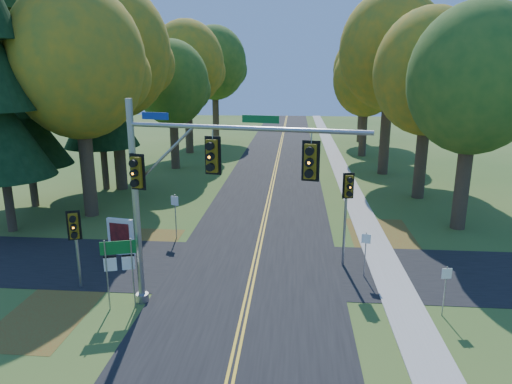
# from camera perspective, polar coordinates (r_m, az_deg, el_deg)

# --- Properties ---
(ground) EXTENTS (160.00, 160.00, 0.00)m
(ground) POSITION_cam_1_polar(r_m,az_deg,el_deg) (20.03, -0.74, -11.80)
(ground) COLOR #30561E
(ground) RESTS_ON ground
(road_main) EXTENTS (8.00, 160.00, 0.02)m
(road_main) POSITION_cam_1_polar(r_m,az_deg,el_deg) (20.03, -0.74, -11.77)
(road_main) COLOR black
(road_main) RESTS_ON ground
(road_cross) EXTENTS (60.00, 6.00, 0.02)m
(road_cross) POSITION_cam_1_polar(r_m,az_deg,el_deg) (21.83, -0.22, -9.44)
(road_cross) COLOR black
(road_cross) RESTS_ON ground
(centerline_left) EXTENTS (0.10, 160.00, 0.01)m
(centerline_left) POSITION_cam_1_polar(r_m,az_deg,el_deg) (20.03, -1.03, -11.72)
(centerline_left) COLOR gold
(centerline_left) RESTS_ON road_main
(centerline_right) EXTENTS (0.10, 160.00, 0.01)m
(centerline_right) POSITION_cam_1_polar(r_m,az_deg,el_deg) (20.01, -0.45, -11.74)
(centerline_right) COLOR gold
(centerline_right) RESTS_ON road_main
(sidewalk_east) EXTENTS (1.60, 160.00, 0.06)m
(sidewalk_east) POSITION_cam_1_polar(r_m,az_deg,el_deg) (20.42, 17.24, -11.87)
(sidewalk_east) COLOR #9E998E
(sidewalk_east) RESTS_ON ground
(leaf_patch_w_near) EXTENTS (4.00, 6.00, 0.00)m
(leaf_patch_w_near) POSITION_cam_1_polar(r_m,az_deg,el_deg) (25.00, -14.91, -6.74)
(leaf_patch_w_near) COLOR brown
(leaf_patch_w_near) RESTS_ON ground
(leaf_patch_e) EXTENTS (3.50, 8.00, 0.00)m
(leaf_patch_e) POSITION_cam_1_polar(r_m,az_deg,el_deg) (25.95, 15.82, -6.01)
(leaf_patch_e) COLOR brown
(leaf_patch_e) RESTS_ON ground
(leaf_patch_w_far) EXTENTS (3.00, 5.00, 0.00)m
(leaf_patch_w_far) POSITION_cam_1_polar(r_m,az_deg,el_deg) (19.65, -24.72, -13.80)
(leaf_patch_w_far) COLOR brown
(leaf_patch_w_far) RESTS_ON ground
(tree_w_a) EXTENTS (8.00, 8.00, 14.15)m
(tree_w_a) POSITION_cam_1_polar(r_m,az_deg,el_deg) (30.12, -21.22, 14.81)
(tree_w_a) COLOR #38281C
(tree_w_a) RESTS_ON ground
(tree_e_a) EXTENTS (7.20, 7.20, 12.73)m
(tree_e_a) POSITION_cam_1_polar(r_m,az_deg,el_deg) (28.35, 25.73, 12.49)
(tree_e_a) COLOR #38281C
(tree_e_a) RESTS_ON ground
(tree_w_b) EXTENTS (8.60, 8.60, 15.38)m
(tree_w_b) POSITION_cam_1_polar(r_m,az_deg,el_deg) (36.72, -17.41, 16.31)
(tree_w_b) COLOR #38281C
(tree_w_b) RESTS_ON ground
(tree_e_b) EXTENTS (7.60, 7.60, 13.33)m
(tree_e_b) POSITION_cam_1_polar(r_m,az_deg,el_deg) (34.65, 20.89, 13.73)
(tree_e_b) COLOR #38281C
(tree_e_b) RESTS_ON ground
(tree_w_c) EXTENTS (6.80, 6.80, 11.91)m
(tree_w_c) POSITION_cam_1_polar(r_m,az_deg,el_deg) (43.80, -10.36, 13.20)
(tree_w_c) COLOR #38281C
(tree_w_c) RESTS_ON ground
(tree_e_c) EXTENTS (8.80, 8.80, 15.79)m
(tree_e_c) POSITION_cam_1_polar(r_m,az_deg,el_deg) (42.34, 16.62, 16.48)
(tree_e_c) COLOR #38281C
(tree_e_c) RESTS_ON ground
(tree_w_d) EXTENTS (8.20, 8.20, 14.56)m
(tree_w_d) POSITION_cam_1_polar(r_m,az_deg,el_deg) (52.39, -8.56, 15.50)
(tree_w_d) COLOR #38281C
(tree_w_d) RESTS_ON ground
(tree_e_d) EXTENTS (7.00, 7.00, 12.32)m
(tree_e_d) POSITION_cam_1_polar(r_m,az_deg,el_deg) (51.26, 13.67, 13.55)
(tree_e_d) COLOR #38281C
(tree_e_d) RESTS_ON ground
(tree_w_e) EXTENTS (8.40, 8.40, 14.97)m
(tree_w_e) POSITION_cam_1_polar(r_m,az_deg,el_deg) (62.85, -5.11, 15.71)
(tree_w_e) COLOR #38281C
(tree_w_e) RESTS_ON ground
(tree_e_e) EXTENTS (7.80, 7.80, 13.74)m
(tree_e_e) POSITION_cam_1_polar(r_m,az_deg,el_deg) (62.02, 13.38, 14.59)
(tree_e_e) COLOR #38281C
(tree_e_e) RESTS_ON ground
(pine_b) EXTENTS (5.60, 5.60, 17.31)m
(pine_b) POSITION_cam_1_polar(r_m,az_deg,el_deg) (33.88, -27.39, 11.81)
(pine_b) COLOR #38281C
(pine_b) RESTS_ON ground
(pine_c) EXTENTS (5.60, 5.60, 20.56)m
(pine_c) POSITION_cam_1_polar(r_m,az_deg,el_deg) (36.93, -19.40, 15.10)
(pine_c) COLOR #38281C
(pine_c) RESTS_ON ground
(traffic_mast) EXTENTS (8.70, 2.16, 8.05)m
(traffic_mast) POSITION_cam_1_polar(r_m,az_deg,el_deg) (16.59, -8.68, 1.41)
(traffic_mast) COLOR gray
(traffic_mast) RESTS_ON ground
(east_signal_pole) EXTENTS (0.53, 0.61, 4.57)m
(east_signal_pole) POSITION_cam_1_polar(r_m,az_deg,el_deg) (21.23, 11.36, -0.53)
(east_signal_pole) COLOR gray
(east_signal_pole) RESTS_ON ground
(ped_signal_pole) EXTENTS (0.53, 0.64, 3.51)m
(ped_signal_pole) POSITION_cam_1_polar(r_m,az_deg,el_deg) (20.23, -21.72, -4.61)
(ped_signal_pole) COLOR #92969A
(ped_signal_pole) RESTS_ON ground
(route_sign_cluster) EXTENTS (1.29, 0.42, 2.86)m
(route_sign_cluster) POSITION_cam_1_polar(r_m,az_deg,el_deg) (18.33, -16.75, -8.16)
(route_sign_cluster) COLOR gray
(route_sign_cluster) RESTS_ON ground
(info_kiosk) EXTENTS (1.39, 0.44, 1.91)m
(info_kiosk) POSITION_cam_1_polar(r_m,az_deg,el_deg) (23.93, -16.54, -5.42)
(info_kiosk) COLOR silver
(info_kiosk) RESTS_ON ground
(reg_sign_e_north) EXTENTS (0.39, 0.14, 2.11)m
(reg_sign_e_north) POSITION_cam_1_polar(r_m,az_deg,el_deg) (20.98, 13.55, -6.65)
(reg_sign_e_north) COLOR gray
(reg_sign_e_north) RESTS_ON ground
(reg_sign_e_south) EXTENTS (0.38, 0.09, 2.01)m
(reg_sign_e_south) POSITION_cam_1_polar(r_m,az_deg,el_deg) (18.70, 22.62, -10.38)
(reg_sign_e_south) COLOR gray
(reg_sign_e_south) RESTS_ON ground
(reg_sign_w) EXTENTS (0.45, 0.22, 2.52)m
(reg_sign_w) POSITION_cam_1_polar(r_m,az_deg,el_deg) (25.34, -10.08, -2.06)
(reg_sign_w) COLOR gray
(reg_sign_w) RESTS_ON ground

